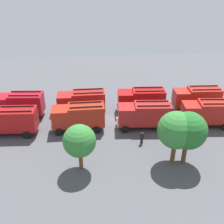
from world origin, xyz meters
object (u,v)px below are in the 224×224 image
fire_truck_5 (144,114)px  fire_truck_6 (79,116)px  fire_truck_7 (10,120)px  traffic_cone_2 (50,117)px  firefighter_3 (142,137)px  fire_truck_0 (197,98)px  firefighter_4 (179,99)px  tree_1 (176,130)px  firefighter_0 (134,97)px  fire_truck_2 (82,101)px  fire_truck_1 (141,99)px  traffic_cone_1 (204,133)px  firefighter_2 (76,99)px  tree_2 (79,141)px  firefighter_1 (38,100)px  fire_truck_3 (19,104)px  fire_truck_4 (208,112)px  traffic_cone_0 (13,123)px  tree_0 (188,131)px

fire_truck_5 → fire_truck_6: (8.92, -0.30, 0.00)m
fire_truck_7 → traffic_cone_2: (-4.62, -3.61, -1.81)m
fire_truck_6 → firefighter_3: fire_truck_6 is taller
fire_truck_0 → fire_truck_6: 18.39m
firefighter_4 → tree_1: 15.34m
fire_truck_0 → firefighter_0: 9.78m
fire_truck_2 → firefighter_4: (-15.59, -1.86, -1.23)m
fire_truck_1 → fire_truck_7: (18.32, 4.66, 0.00)m
fire_truck_1 → traffic_cone_2: (13.70, 1.04, -1.81)m
traffic_cone_1 → firefighter_2: bearing=-30.8°
fire_truck_2 → tree_2: tree_2 is taller
fire_truck_7 → firefighter_1: size_ratio=3.96×
fire_truck_3 → firefighter_2: 8.69m
traffic_cone_2 → firefighter_2: bearing=-130.1°
fire_truck_4 → tree_2: bearing=28.2°
fire_truck_1 → firefighter_3: 8.47m
firefighter_0 → traffic_cone_2: 13.84m
firefighter_3 → traffic_cone_0: firefighter_3 is taller
fire_truck_7 → firefighter_0: size_ratio=3.98×
fire_truck_6 → traffic_cone_2: (4.36, -3.25, -1.81)m
fire_truck_7 → tree_2: size_ratio=1.32×
fire_truck_0 → traffic_cone_2: bearing=4.3°
firefighter_4 → traffic_cone_0: firefighter_4 is taller
firefighter_1 → tree_0: 24.77m
fire_truck_0 → traffic_cone_0: fire_truck_0 is taller
fire_truck_3 → fire_truck_4: (-26.61, 4.76, 0.00)m
fire_truck_7 → firefighter_0: fire_truck_7 is taller
fire_truck_1 → fire_truck_4: bearing=153.7°
traffic_cone_0 → fire_truck_0: bearing=-175.3°
firefighter_4 → firefighter_3: bearing=92.2°
fire_truck_6 → tree_1: size_ratio=1.12×
fire_truck_0 → traffic_cone_1: fire_truck_0 is taller
fire_truck_2 → firefighter_3: (-7.66, 8.30, -1.23)m
fire_truck_0 → firefighter_1: 25.00m
fire_truck_2 → fire_truck_7: (9.29, 4.68, 0.00)m
firefighter_2 → tree_1: bearing=-179.6°
firefighter_1 → tree_1: (-17.66, 15.52, 3.31)m
fire_truck_6 → tree_1: tree_1 is taller
firefighter_1 → traffic_cone_0: bearing=96.5°
fire_truck_3 → firefighter_4: (-24.70, -1.86, -1.23)m
fire_truck_2 → tree_0: tree_0 is taller
fire_truck_5 → firefighter_2: (9.70, -7.81, -1.15)m
fire_truck_1 → firefighter_4: size_ratio=4.43×
fire_truck_2 → firefighter_1: (7.13, -3.31, -1.11)m
firefighter_4 → fire_truck_6: bearing=61.4°
fire_truck_5 → fire_truck_2: bearing=-24.8°
traffic_cone_0 → traffic_cone_1: (-26.10, 4.74, 0.02)m
fire_truck_3 → fire_truck_7: bearing=91.7°
fire_truck_7 → firefighter_3: 17.37m
firefighter_1 → firefighter_4: 22.77m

